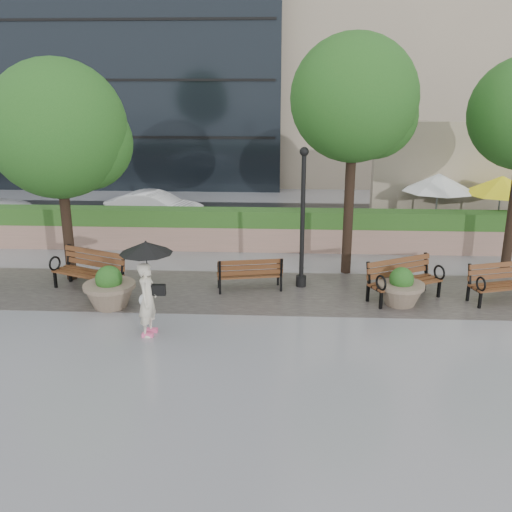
{
  "coord_description": "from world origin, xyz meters",
  "views": [
    {
      "loc": [
        1.31,
        -11.22,
        5.43
      ],
      "look_at": [
        0.57,
        2.69,
        1.1
      ],
      "focal_mm": 40.0,
      "sensor_mm": 36.0,
      "label": 1
    }
  ],
  "objects_px": {
    "bench_2": "(250,280)",
    "lamppost": "(302,228)",
    "car_right": "(155,208)",
    "bench_4": "(504,291)",
    "planter_left": "(110,291)",
    "bench_3": "(404,288)",
    "planter_right": "(401,290)",
    "pedestrian": "(147,279)",
    "bench_1": "(89,279)"
  },
  "relations": [
    {
      "from": "bench_2",
      "to": "pedestrian",
      "type": "height_order",
      "value": "pedestrian"
    },
    {
      "from": "pedestrian",
      "to": "bench_4",
      "type": "bearing_deg",
      "value": -65.37
    },
    {
      "from": "bench_1",
      "to": "planter_right",
      "type": "distance_m",
      "value": 8.16
    },
    {
      "from": "car_right",
      "to": "bench_3",
      "type": "bearing_deg",
      "value": -122.38
    },
    {
      "from": "bench_3",
      "to": "bench_4",
      "type": "height_order",
      "value": "bench_3"
    },
    {
      "from": "pedestrian",
      "to": "planter_right",
      "type": "bearing_deg",
      "value": -61.75
    },
    {
      "from": "bench_1",
      "to": "car_right",
      "type": "distance_m",
      "value": 7.48
    },
    {
      "from": "car_right",
      "to": "pedestrian",
      "type": "height_order",
      "value": "pedestrian"
    },
    {
      "from": "bench_1",
      "to": "pedestrian",
      "type": "xyz_separation_m",
      "value": [
        2.26,
        -2.64,
        0.97
      ]
    },
    {
      "from": "bench_1",
      "to": "bench_3",
      "type": "height_order",
      "value": "bench_1"
    },
    {
      "from": "planter_right",
      "to": "pedestrian",
      "type": "height_order",
      "value": "pedestrian"
    },
    {
      "from": "bench_2",
      "to": "car_right",
      "type": "xyz_separation_m",
      "value": [
        -4.16,
        7.23,
        0.35
      ]
    },
    {
      "from": "bench_3",
      "to": "lamppost",
      "type": "height_order",
      "value": "lamppost"
    },
    {
      "from": "bench_2",
      "to": "car_right",
      "type": "distance_m",
      "value": 8.35
    },
    {
      "from": "bench_1",
      "to": "car_right",
      "type": "height_order",
      "value": "car_right"
    },
    {
      "from": "lamppost",
      "to": "pedestrian",
      "type": "bearing_deg",
      "value": -136.57
    },
    {
      "from": "bench_2",
      "to": "planter_left",
      "type": "height_order",
      "value": "planter_left"
    },
    {
      "from": "bench_1",
      "to": "pedestrian",
      "type": "relative_size",
      "value": 1.0
    },
    {
      "from": "bench_2",
      "to": "car_right",
      "type": "height_order",
      "value": "car_right"
    },
    {
      "from": "planter_left",
      "to": "car_right",
      "type": "bearing_deg",
      "value": 95.19
    },
    {
      "from": "lamppost",
      "to": "bench_4",
      "type": "bearing_deg",
      "value": -9.48
    },
    {
      "from": "bench_2",
      "to": "planter_left",
      "type": "relative_size",
      "value": 1.42
    },
    {
      "from": "bench_2",
      "to": "car_right",
      "type": "bearing_deg",
      "value": -70.74
    },
    {
      "from": "bench_4",
      "to": "planter_left",
      "type": "height_order",
      "value": "planter_left"
    },
    {
      "from": "pedestrian",
      "to": "bench_1",
      "type": "bearing_deg",
      "value": 49.58
    },
    {
      "from": "bench_2",
      "to": "bench_3",
      "type": "distance_m",
      "value": 4.02
    },
    {
      "from": "planter_right",
      "to": "bench_3",
      "type": "bearing_deg",
      "value": 67.18
    },
    {
      "from": "lamppost",
      "to": "car_right",
      "type": "distance_m",
      "value": 8.9
    },
    {
      "from": "bench_4",
      "to": "lamppost",
      "type": "bearing_deg",
      "value": 153.69
    },
    {
      "from": "planter_right",
      "to": "car_right",
      "type": "distance_m",
      "value": 11.37
    },
    {
      "from": "bench_3",
      "to": "bench_2",
      "type": "bearing_deg",
      "value": 144.79
    },
    {
      "from": "bench_3",
      "to": "lamppost",
      "type": "distance_m",
      "value": 3.05
    },
    {
      "from": "bench_4",
      "to": "planter_left",
      "type": "xyz_separation_m",
      "value": [
        -9.89,
        -0.88,
        0.13
      ]
    },
    {
      "from": "planter_right",
      "to": "lamppost",
      "type": "distance_m",
      "value": 3.02
    },
    {
      "from": "bench_3",
      "to": "bench_1",
      "type": "bearing_deg",
      "value": 150.05
    },
    {
      "from": "bench_3",
      "to": "planter_right",
      "type": "xyz_separation_m",
      "value": [
        -0.15,
        -0.35,
        0.07
      ]
    },
    {
      "from": "planter_right",
      "to": "bench_4",
      "type": "bearing_deg",
      "value": 7.18
    },
    {
      "from": "bench_1",
      "to": "bench_2",
      "type": "relative_size",
      "value": 1.17
    },
    {
      "from": "bench_2",
      "to": "lamppost",
      "type": "bearing_deg",
      "value": -176.33
    },
    {
      "from": "bench_4",
      "to": "planter_right",
      "type": "bearing_deg",
      "value": 170.35
    },
    {
      "from": "bench_2",
      "to": "lamppost",
      "type": "distance_m",
      "value": 1.99
    },
    {
      "from": "bench_2",
      "to": "planter_left",
      "type": "bearing_deg",
      "value": 11.52
    },
    {
      "from": "planter_left",
      "to": "car_right",
      "type": "relative_size",
      "value": 0.34
    },
    {
      "from": "bench_4",
      "to": "pedestrian",
      "type": "height_order",
      "value": "pedestrian"
    },
    {
      "from": "planter_right",
      "to": "lamppost",
      "type": "height_order",
      "value": "lamppost"
    },
    {
      "from": "bench_3",
      "to": "bench_4",
      "type": "relative_size",
      "value": 1.06
    },
    {
      "from": "bench_1",
      "to": "bench_4",
      "type": "relative_size",
      "value": 1.09
    },
    {
      "from": "bench_4",
      "to": "pedestrian",
      "type": "distance_m",
      "value": 8.93
    },
    {
      "from": "pedestrian",
      "to": "lamppost",
      "type": "bearing_deg",
      "value": -37.51
    },
    {
      "from": "bench_2",
      "to": "planter_left",
      "type": "distance_m",
      "value": 3.65
    }
  ]
}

